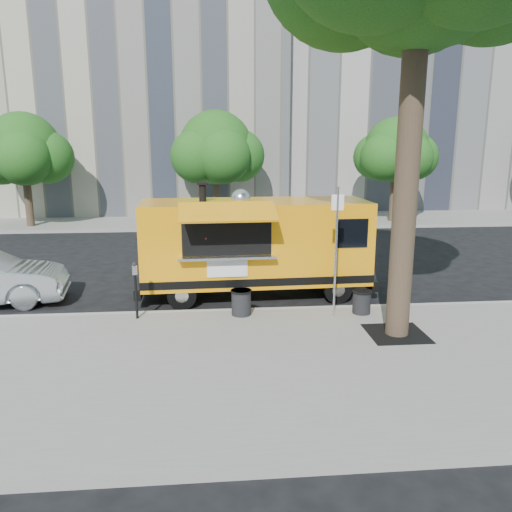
{
  "coord_description": "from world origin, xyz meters",
  "views": [
    {
      "loc": [
        -1.23,
        -12.41,
        4.11
      ],
      "look_at": [
        -0.14,
        0.0,
        1.26
      ],
      "focal_mm": 35.0,
      "sensor_mm": 36.0,
      "label": 1
    }
  ],
  "objects": [
    {
      "name": "sidewalk",
      "position": [
        0.0,
        -4.0,
        0.07
      ],
      "size": [
        60.0,
        6.0,
        0.15
      ],
      "primitive_type": "cube",
      "color": "gray",
      "rests_on": "ground"
    },
    {
      "name": "ground",
      "position": [
        0.0,
        0.0,
        0.0
      ],
      "size": [
        120.0,
        120.0,
        0.0
      ],
      "primitive_type": "plane",
      "color": "black",
      "rests_on": "ground"
    },
    {
      "name": "trash_bin_right",
      "position": [
        -0.6,
        -1.3,
        0.47
      ],
      "size": [
        0.5,
        0.5,
        0.6
      ],
      "color": "black",
      "rests_on": "sidewalk"
    },
    {
      "name": "far_tree_c",
      "position": [
        8.0,
        12.4,
        3.72
      ],
      "size": [
        3.24,
        3.24,
        5.21
      ],
      "color": "#33261C",
      "rests_on": "far_sidewalk"
    },
    {
      "name": "sign_post",
      "position": [
        1.55,
        -1.55,
        1.85
      ],
      "size": [
        0.28,
        0.06,
        3.0
      ],
      "color": "silver",
      "rests_on": "sidewalk"
    },
    {
      "name": "far_tree_a",
      "position": [
        -10.0,
        12.3,
        3.78
      ],
      "size": [
        3.42,
        3.42,
        5.36
      ],
      "color": "#33261C",
      "rests_on": "far_sidewalk"
    },
    {
      "name": "far_tree_b",
      "position": [
        -1.0,
        12.7,
        3.83
      ],
      "size": [
        3.6,
        3.6,
        5.5
      ],
      "color": "#33261C",
      "rests_on": "far_sidewalk"
    },
    {
      "name": "curb",
      "position": [
        0.0,
        -0.93,
        0.07
      ],
      "size": [
        60.0,
        0.14,
        0.16
      ],
      "primitive_type": "cube",
      "color": "#999993",
      "rests_on": "ground"
    },
    {
      "name": "trash_bin_left",
      "position": [
        2.24,
        -1.45,
        0.45
      ],
      "size": [
        0.46,
        0.46,
        0.55
      ],
      "color": "black",
      "rests_on": "sidewalk"
    },
    {
      "name": "far_sidewalk",
      "position": [
        0.0,
        13.5,
        0.07
      ],
      "size": [
        60.0,
        5.0,
        0.15
      ],
      "primitive_type": "cube",
      "color": "gray",
      "rests_on": "ground"
    },
    {
      "name": "building_mid",
      "position": [
        12.0,
        23.0,
        10.0
      ],
      "size": [
        20.0,
        14.0,
        20.0
      ],
      "primitive_type": "cube",
      "color": "#98948F",
      "rests_on": "ground"
    },
    {
      "name": "parking_meter",
      "position": [
        -3.0,
        -1.35,
        0.98
      ],
      "size": [
        0.11,
        0.11,
        1.33
      ],
      "color": "black",
      "rests_on": "sidewalk"
    },
    {
      "name": "tree_well",
      "position": [
        2.6,
        -2.8,
        0.15
      ],
      "size": [
        1.2,
        1.2,
        0.02
      ],
      "primitive_type": "cube",
      "color": "black",
      "rests_on": "sidewalk"
    },
    {
      "name": "building_left",
      "position": [
        -8.0,
        22.0,
        12.0
      ],
      "size": [
        22.0,
        14.0,
        24.0
      ],
      "primitive_type": "cube",
      "color": "#A69D8B",
      "rests_on": "ground"
    },
    {
      "name": "food_truck",
      "position": [
        -0.13,
        0.57,
        1.45
      ],
      "size": [
        6.34,
        3.05,
        3.08
      ],
      "rotation": [
        0.0,
        0.0,
        0.04
      ],
      "color": "#FF9D0D",
      "rests_on": "ground"
    }
  ]
}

